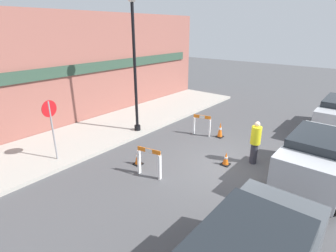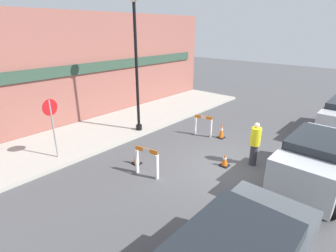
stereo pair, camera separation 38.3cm
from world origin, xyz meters
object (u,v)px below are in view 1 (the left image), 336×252
(person_worker, at_px, (255,141))
(parked_car_1, at_px, (317,156))
(streetlamp_post, at_px, (134,47))
(stop_sign, at_px, (51,121))

(person_worker, bearing_deg, parked_car_1, 157.56)
(streetlamp_post, bearing_deg, person_worker, -83.82)
(stop_sign, relative_size, parked_car_1, 0.58)
(streetlamp_post, height_order, parked_car_1, streetlamp_post)
(stop_sign, height_order, parked_car_1, stop_sign)
(person_worker, height_order, parked_car_1, parked_car_1)
(streetlamp_post, height_order, person_worker, streetlamp_post)
(streetlamp_post, relative_size, parked_car_1, 1.54)
(stop_sign, relative_size, person_worker, 1.38)
(stop_sign, xyz_separation_m, person_worker, (4.55, -5.71, -0.77))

